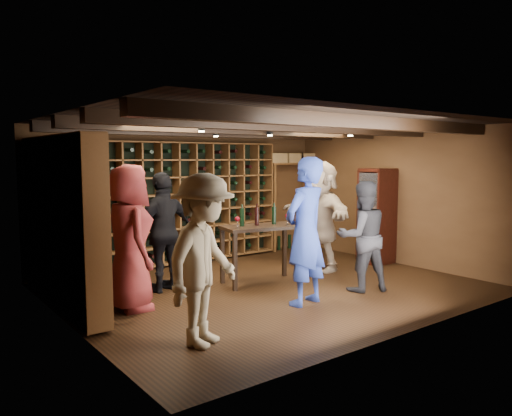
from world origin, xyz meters
TOP-DOWN VIEW (x-y plane):
  - ground at (0.00, 0.00)m, footprint 6.00×6.00m
  - room_shell at (0.00, 0.05)m, footprint 6.00×6.00m
  - wine_rack_back at (-0.52, 2.33)m, footprint 4.65×0.30m
  - wine_rack_left at (-2.83, 0.82)m, footprint 0.30×2.65m
  - crate_shelf at (2.41, 2.32)m, footprint 1.20×0.32m
  - display_cabinet at (2.71, 0.20)m, footprint 0.55×0.50m
  - man_blue_shirt at (-0.18, -0.96)m, footprint 0.81×0.62m
  - man_grey_suit at (0.97, -0.96)m, footprint 0.97×0.87m
  - guest_red_floral at (-2.16, 0.24)m, footprint 0.70×0.99m
  - guest_woman_black at (-1.37, 0.81)m, footprint 1.11×0.65m
  - guest_khaki at (-2.03, -1.41)m, footprint 1.36×1.16m
  - guest_beige at (1.49, 0.43)m, footprint 0.82×1.85m
  - tasting_table at (0.05, 0.30)m, footprint 1.32×0.84m

SIDE VIEW (x-z plane):
  - ground at x=0.00m, z-range 0.00..0.00m
  - tasting_table at x=0.05m, z-range 0.21..1.41m
  - man_grey_suit at x=0.97m, z-range 0.00..1.64m
  - display_cabinet at x=2.71m, z-range -0.02..1.73m
  - guest_woman_black at x=-1.37m, z-range 0.00..1.78m
  - guest_khaki at x=-2.03m, z-range 0.00..1.82m
  - guest_red_floral at x=-2.16m, z-range 0.00..1.90m
  - guest_beige at x=1.49m, z-range 0.00..1.92m
  - man_blue_shirt at x=-0.18m, z-range 0.00..1.99m
  - wine_rack_back at x=-0.52m, z-range 0.05..2.25m
  - wine_rack_left at x=-2.83m, z-range 0.05..2.25m
  - crate_shelf at x=2.41m, z-range 0.54..2.60m
  - room_shell at x=0.00m, z-range -0.58..5.42m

